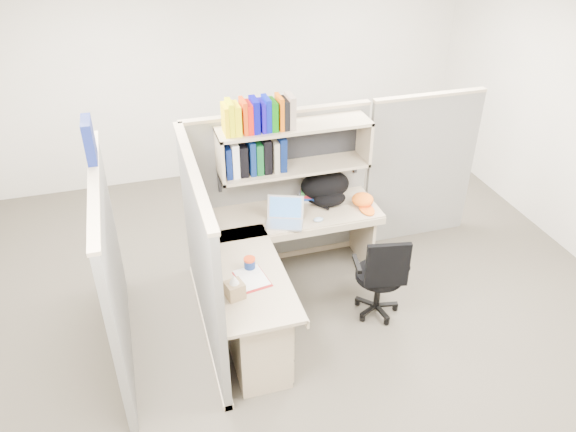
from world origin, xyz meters
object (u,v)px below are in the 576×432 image
object	(u,v)px
desk	(270,303)
task_chair	(379,288)
laptop	(284,213)
snack_canister	(250,263)
backpack	(327,188)

from	to	relation	value
desk	task_chair	world-z (taller)	task_chair
laptop	task_chair	distance (m)	1.08
snack_canister	task_chair	world-z (taller)	task_chair
laptop	desk	bearing A→B (deg)	-93.91
desk	task_chair	xyz separation A→B (m)	(1.02, 0.06, -0.12)
task_chair	desk	bearing A→B (deg)	-176.76
desk	task_chair	bearing A→B (deg)	3.24
desk	laptop	distance (m)	0.86
snack_canister	laptop	bearing A→B (deg)	50.14
desk	backpack	bearing A→B (deg)	49.18
desk	task_chair	size ratio (longest dim) A/B	1.95
backpack	task_chair	bearing A→B (deg)	-94.77
backpack	snack_canister	size ratio (longest dim) A/B	5.03
backpack	desk	bearing A→B (deg)	-146.97
desk	laptop	world-z (taller)	laptop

